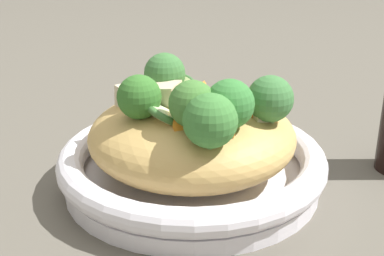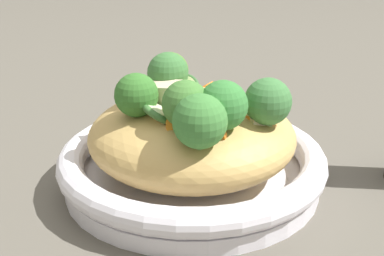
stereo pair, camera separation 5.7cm
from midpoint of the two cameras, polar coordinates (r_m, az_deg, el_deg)
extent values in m
plane|color=#585349|center=(0.60, 2.74, -6.11)|extent=(3.00, 3.00, 0.00)
cylinder|color=white|center=(0.60, 2.75, -5.36)|extent=(0.28, 0.28, 0.02)
torus|color=white|center=(0.59, 2.80, -3.32)|extent=(0.30, 0.30, 0.03)
ellipsoid|color=tan|center=(0.58, 2.85, -0.84)|extent=(0.23, 0.23, 0.08)
torus|color=tan|center=(0.60, 4.71, 2.77)|extent=(0.08, 0.08, 0.02)
torus|color=tan|center=(0.57, 2.79, 1.84)|extent=(0.06, 0.06, 0.01)
torus|color=tan|center=(0.58, 2.90, 3.16)|extent=(0.05, 0.05, 0.03)
torus|color=tan|center=(0.57, 2.28, 1.41)|extent=(0.09, 0.09, 0.02)
cone|color=#93B56F|center=(0.59, -0.11, 3.62)|extent=(0.02, 0.02, 0.02)
sphere|color=#3A6F37|center=(0.58, -0.11, 5.86)|extent=(0.06, 0.06, 0.05)
cone|color=#99AD69|center=(0.62, 0.30, 4.05)|extent=(0.03, 0.03, 0.02)
sphere|color=#47772B|center=(0.61, 0.31, 6.15)|extent=(0.06, 0.06, 0.04)
cone|color=#94B176|center=(0.51, 6.51, -0.33)|extent=(0.02, 0.02, 0.02)
sphere|color=#347835|center=(0.50, 6.64, 2.39)|extent=(0.05, 0.05, 0.05)
cone|color=#8FB36A|center=(0.54, 11.04, 0.28)|extent=(0.03, 0.03, 0.02)
sphere|color=#3C733B|center=(0.54, 11.24, 2.76)|extent=(0.07, 0.07, 0.05)
cone|color=#93B370|center=(0.51, 2.55, 0.13)|extent=(0.03, 0.03, 0.01)
sphere|color=#417633|center=(0.50, 2.60, 2.55)|extent=(0.06, 0.06, 0.05)
cone|color=#97B66F|center=(0.54, -2.90, 1.30)|extent=(0.03, 0.03, 0.01)
sphere|color=#336C28|center=(0.53, -2.94, 3.50)|extent=(0.06, 0.06, 0.05)
cone|color=#94B969|center=(0.49, 4.21, -2.20)|extent=(0.03, 0.03, 0.02)
sphere|color=#3B7936|center=(0.48, 4.30, 0.66)|extent=(0.07, 0.07, 0.05)
cylinder|color=orange|center=(0.54, 1.96, 2.30)|extent=(0.03, 0.03, 0.03)
cylinder|color=orange|center=(0.50, 5.79, -0.54)|extent=(0.03, 0.02, 0.02)
cylinder|color=orange|center=(0.55, 10.13, 1.25)|extent=(0.03, 0.03, 0.01)
cylinder|color=orange|center=(0.65, 4.07, 4.39)|extent=(0.03, 0.03, 0.02)
cylinder|color=orange|center=(0.51, 1.96, 0.26)|extent=(0.03, 0.03, 0.03)
cylinder|color=beige|center=(0.58, 5.36, 3.67)|extent=(0.04, 0.05, 0.03)
torus|color=#35652F|center=(0.58, 5.36, 3.67)|extent=(0.05, 0.05, 0.03)
cylinder|color=beige|center=(0.53, -0.28, 1.49)|extent=(0.04, 0.04, 0.02)
torus|color=#38682F|center=(0.53, -0.28, 1.49)|extent=(0.06, 0.05, 0.03)
cylinder|color=beige|center=(0.59, 1.85, 4.10)|extent=(0.04, 0.04, 0.03)
torus|color=#356130|center=(0.59, 1.85, 4.10)|extent=(0.05, 0.04, 0.03)
cube|color=beige|center=(0.56, -0.17, 3.48)|extent=(0.05, 0.05, 0.03)
cube|color=beige|center=(0.58, -3.03, 3.52)|extent=(0.04, 0.04, 0.03)
cube|color=beige|center=(0.55, 10.18, 1.72)|extent=(0.04, 0.04, 0.03)
camera|label=1|loc=(0.03, -87.14, 1.17)|focal=49.52mm
camera|label=2|loc=(0.03, 92.86, -1.17)|focal=49.52mm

